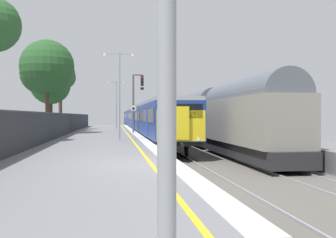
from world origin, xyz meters
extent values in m
cube|color=slate|center=(-2.50, 0.00, -0.50)|extent=(6.40, 110.00, 1.00)
cube|color=silver|center=(0.40, 0.00, 0.01)|extent=(0.60, 110.00, 0.01)
cube|color=yellow|center=(-0.35, 0.00, 0.01)|extent=(0.12, 110.00, 0.01)
cube|color=gray|center=(1.38, 0.00, -0.96)|extent=(0.07, 110.00, 0.08)
cube|color=gray|center=(2.82, 0.00, -0.96)|extent=(0.07, 110.00, 0.08)
cube|color=gray|center=(5.38, 0.00, -0.96)|extent=(0.07, 110.00, 0.08)
cube|color=navy|center=(2.10, 18.78, 1.27)|extent=(2.80, 20.86, 2.30)
cube|color=black|center=(2.10, 18.78, -0.01)|extent=(2.64, 20.26, 0.25)
cube|color=#93999E|center=(2.10, 18.78, 2.54)|extent=(2.68, 20.86, 0.24)
cube|color=black|center=(0.69, 18.78, 1.57)|extent=(0.02, 19.26, 0.84)
cube|color=#1D3A98|center=(0.69, 13.57, 1.17)|extent=(0.03, 1.10, 1.90)
cube|color=#1D3A98|center=(0.69, 24.00, 1.17)|extent=(0.03, 1.10, 1.90)
cylinder|color=black|center=(1.32, 10.95, -0.50)|extent=(0.12, 0.84, 0.84)
cylinder|color=black|center=(2.88, 10.95, -0.50)|extent=(0.12, 0.84, 0.84)
cylinder|color=black|center=(1.32, 26.62, -0.50)|extent=(0.12, 0.84, 0.84)
cylinder|color=black|center=(2.88, 26.62, -0.50)|extent=(0.12, 0.84, 0.84)
cube|color=navy|center=(2.10, 40.25, 1.27)|extent=(2.80, 20.86, 2.30)
cube|color=black|center=(2.10, 40.25, -0.01)|extent=(2.64, 20.26, 0.25)
cube|color=#93999E|center=(2.10, 40.25, 2.54)|extent=(2.68, 20.86, 0.24)
cube|color=black|center=(0.69, 40.25, 1.57)|extent=(0.02, 19.26, 0.84)
cube|color=#1D3A98|center=(0.69, 35.03, 1.17)|extent=(0.03, 1.10, 1.90)
cube|color=#1D3A98|center=(0.69, 45.46, 1.17)|extent=(0.03, 1.10, 1.90)
cylinder|color=black|center=(1.32, 32.42, -0.50)|extent=(0.12, 0.84, 0.84)
cylinder|color=black|center=(2.88, 32.42, -0.50)|extent=(0.12, 0.84, 0.84)
cylinder|color=black|center=(1.32, 48.08, -0.50)|extent=(0.12, 0.84, 0.84)
cylinder|color=black|center=(2.88, 48.08, -0.50)|extent=(0.12, 0.84, 0.84)
cube|color=navy|center=(2.10, 61.71, 1.27)|extent=(2.80, 20.86, 2.30)
cube|color=black|center=(2.10, 61.71, -0.01)|extent=(2.64, 20.26, 0.25)
cube|color=#93999E|center=(2.10, 61.71, 2.54)|extent=(2.68, 20.86, 0.24)
cube|color=black|center=(0.69, 61.71, 1.57)|extent=(0.02, 19.26, 0.84)
cube|color=#1D3A98|center=(0.69, 56.49, 1.17)|extent=(0.03, 1.10, 1.90)
cube|color=#1D3A98|center=(0.69, 66.92, 1.17)|extent=(0.03, 1.10, 1.90)
cylinder|color=black|center=(1.32, 53.88, -0.50)|extent=(0.12, 0.84, 0.84)
cylinder|color=black|center=(2.88, 53.88, -0.50)|extent=(0.12, 0.84, 0.84)
cylinder|color=black|center=(1.32, 69.54, -0.50)|extent=(0.12, 0.84, 0.84)
cylinder|color=black|center=(2.88, 69.54, -0.50)|extent=(0.12, 0.84, 0.84)
cube|color=yellow|center=(2.10, 8.39, 1.02)|extent=(2.70, 0.10, 1.70)
cube|color=black|center=(2.10, 8.38, 1.82)|extent=(2.40, 0.08, 0.80)
cube|color=yellow|center=(2.10, 8.25, 1.17)|extent=(0.80, 0.24, 1.80)
cylinder|color=white|center=(1.15, 8.33, 0.27)|extent=(0.18, 0.06, 0.18)
cylinder|color=white|center=(3.05, 8.33, 0.27)|extent=(0.18, 0.06, 0.18)
cylinder|color=black|center=(2.10, 8.10, 0.02)|extent=(0.20, 0.35, 0.20)
cube|color=black|center=(2.10, 40.25, 2.79)|extent=(0.60, 0.90, 0.20)
cube|color=#232326|center=(6.10, 9.05, -0.38)|extent=(2.30, 12.21, 0.79)
cube|color=gray|center=(6.10, 9.05, 1.29)|extent=(2.60, 11.41, 2.54)
cylinder|color=#515660|center=(6.10, 9.05, 2.56)|extent=(2.39, 11.01, 2.39)
cylinder|color=black|center=(5.32, 4.95, -0.50)|extent=(0.12, 0.84, 0.84)
cylinder|color=black|center=(6.88, 4.95, -0.50)|extent=(0.12, 0.84, 0.84)
cylinder|color=black|center=(5.32, 13.15, -0.50)|extent=(0.12, 0.84, 0.84)
cylinder|color=black|center=(6.88, 13.15, -0.50)|extent=(0.12, 0.84, 0.84)
cube|color=#232326|center=(6.10, 22.06, -0.38)|extent=(2.30, 12.21, 0.79)
cube|color=gray|center=(6.10, 22.06, 1.29)|extent=(2.60, 11.41, 2.54)
cylinder|color=#515660|center=(6.10, 22.06, 2.56)|extent=(2.39, 11.01, 2.39)
cylinder|color=black|center=(5.32, 17.95, -0.50)|extent=(0.12, 0.84, 0.84)
cylinder|color=black|center=(6.88, 17.95, -0.50)|extent=(0.12, 0.84, 0.84)
cylinder|color=black|center=(5.32, 26.16, -0.50)|extent=(0.12, 0.84, 0.84)
cylinder|color=black|center=(6.88, 26.16, -0.50)|extent=(0.12, 0.84, 0.84)
cylinder|color=#47474C|center=(0.35, 25.05, 2.74)|extent=(0.18, 0.18, 5.49)
cube|color=#47474C|center=(0.80, 25.05, 5.49)|extent=(0.90, 0.12, 0.12)
cube|color=black|center=(1.20, 25.05, 4.94)|extent=(0.28, 0.20, 1.00)
cylinder|color=red|center=(1.20, 24.93, 5.26)|extent=(0.16, 0.04, 0.16)
cylinder|color=black|center=(1.20, 24.93, 4.94)|extent=(0.16, 0.04, 0.16)
cylinder|color=black|center=(1.20, 24.93, 4.62)|extent=(0.16, 0.04, 0.16)
cube|color=black|center=(1.20, 25.05, 4.19)|extent=(0.32, 0.16, 0.24)
cylinder|color=#59595B|center=(0.25, 22.86, 1.09)|extent=(0.08, 0.08, 2.18)
cylinder|color=black|center=(0.25, 22.85, 2.24)|extent=(0.59, 0.02, 0.59)
cylinder|color=silver|center=(0.25, 22.84, 2.24)|extent=(0.56, 0.02, 0.56)
cube|color=black|center=(0.25, 22.83, 2.24)|extent=(0.24, 0.01, 0.18)
cylinder|color=#93999E|center=(-1.18, 12.86, 2.83)|extent=(0.14, 0.14, 5.66)
cube|color=#93999E|center=(-0.73, 12.86, 5.56)|extent=(0.90, 0.08, 0.08)
cylinder|color=silver|center=(-0.28, 12.86, 5.48)|extent=(0.20, 0.20, 0.18)
cube|color=#93999E|center=(-1.63, 12.86, 5.56)|extent=(0.90, 0.08, 0.08)
cylinder|color=silver|center=(-2.08, 12.86, 5.48)|extent=(0.20, 0.20, 0.18)
cylinder|color=#93999E|center=(-1.18, 35.50, 2.90)|extent=(0.14, 0.14, 5.80)
cube|color=#93999E|center=(-0.73, 35.50, 5.70)|extent=(0.90, 0.08, 0.08)
cylinder|color=silver|center=(-0.28, 35.50, 5.62)|extent=(0.20, 0.20, 0.18)
cube|color=#93999E|center=(-1.63, 35.50, 5.70)|extent=(0.90, 0.08, 0.08)
cylinder|color=silver|center=(-2.08, 35.50, 5.62)|extent=(0.20, 0.20, 0.18)
cylinder|color=#38383D|center=(-5.45, 11.69, 0.87)|extent=(0.07, 0.07, 1.75)
cylinder|color=#38383D|center=(-5.45, 23.38, 0.87)|extent=(0.07, 0.07, 1.75)
cylinder|color=#38383D|center=(-5.45, 35.06, 0.87)|extent=(0.07, 0.07, 1.75)
cylinder|color=#38383D|center=(-5.45, 46.75, 0.87)|extent=(0.07, 0.07, 1.75)
cylinder|color=#473323|center=(-7.31, 22.91, 2.30)|extent=(0.34, 0.34, 4.60)
sphere|color=#234C23|center=(-7.31, 22.91, 5.90)|extent=(4.70, 4.70, 4.70)
sphere|color=#234C23|center=(-7.82, 23.07, 5.31)|extent=(3.69, 3.69, 3.69)
cylinder|color=#473323|center=(-7.85, 28.22, 1.83)|extent=(0.41, 0.41, 3.65)
sphere|color=#285628|center=(-7.85, 28.22, 4.77)|extent=(4.07, 4.07, 4.07)
sphere|color=#285628|center=(-7.70, 27.98, 4.26)|extent=(2.28, 2.28, 2.28)
cylinder|color=#473323|center=(-7.41, 32.32, 2.70)|extent=(0.39, 0.39, 5.39)
sphere|color=#285628|center=(-7.41, 32.32, 6.29)|extent=(3.26, 3.26, 3.26)
sphere|color=#285628|center=(-6.98, 32.72, 5.88)|extent=(2.48, 2.48, 2.48)
camera|label=1|loc=(-1.56, -12.56, 1.56)|focal=41.81mm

